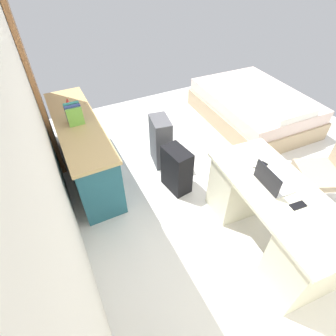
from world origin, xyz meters
TOP-DOWN VIEW (x-y plane):
  - ground_plane at (0.00, 0.00)m, footprint 5.07×5.07m
  - wall_back at (0.00, 2.00)m, footprint 4.07×0.10m
  - door_wooden at (1.48, 1.92)m, footprint 0.88×0.05m
  - desk at (-0.94, 0.28)m, footprint 1.49×0.78m
  - office_chair at (-0.82, -0.60)m, footprint 0.61×0.61m
  - credenza at (0.91, 1.62)m, footprint 1.80×0.48m
  - bed at (0.95, -1.16)m, footprint 1.95×1.47m
  - suitcase_black at (0.14, 0.72)m, footprint 0.39×0.27m
  - suitcase_spare_grey at (0.67, 0.67)m, footprint 0.39×0.28m
  - laptop at (-0.84, 0.31)m, footprint 0.33×0.25m
  - computer_mouse at (-0.58, 0.25)m, footprint 0.07×0.10m
  - cell_phone_near_laptop at (-1.12, 0.27)m, footprint 0.08×0.14m
  - cell_phone_by_mouse at (-0.60, 0.20)m, footprint 0.09×0.15m
  - book_row at (0.90, 1.62)m, footprint 0.16×0.17m
  - figurine_small at (1.32, 1.62)m, footprint 0.08×0.08m

SIDE VIEW (x-z plane):
  - ground_plane at x=0.00m, z-range 0.00..0.00m
  - bed at x=0.95m, z-range -0.05..0.53m
  - suitcase_black at x=0.14m, z-range 0.00..0.58m
  - suitcase_spare_grey at x=0.67m, z-range 0.00..0.68m
  - desk at x=-0.94m, z-range 0.02..0.75m
  - credenza at x=0.91m, z-range 0.00..0.78m
  - office_chair at x=-0.82m, z-range -0.05..0.89m
  - cell_phone_near_laptop at x=-1.12m, z-range 0.73..0.74m
  - cell_phone_by_mouse at x=-0.60m, z-range 0.73..0.74m
  - computer_mouse at x=-0.58m, z-range 0.73..0.76m
  - laptop at x=-0.84m, z-range 0.68..0.89m
  - figurine_small at x=1.32m, z-range 0.78..0.89m
  - book_row at x=0.90m, z-range 0.77..1.00m
  - door_wooden at x=1.48m, z-range 0.00..2.04m
  - wall_back at x=0.00m, z-range 0.00..2.52m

